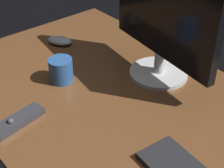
{
  "coord_description": "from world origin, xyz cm",
  "views": [
    {
      "loc": [
        66.73,
        -60.87,
        73.43
      ],
      "look_at": [
        -4.59,
        -0.91,
        8.0
      ],
      "focal_mm": 55.45,
      "sensor_mm": 36.0,
      "label": 1
    }
  ],
  "objects_px": {
    "computer_mouse": "(60,41)",
    "media_remote": "(18,121)",
    "coffee_mug": "(61,70)",
    "monitor": "(163,20)"
  },
  "relations": [
    {
      "from": "computer_mouse",
      "to": "media_remote",
      "type": "bearing_deg",
      "value": -77.0
    },
    {
      "from": "media_remote",
      "to": "coffee_mug",
      "type": "distance_m",
      "value": 0.26
    },
    {
      "from": "media_remote",
      "to": "computer_mouse",
      "type": "bearing_deg",
      "value": -147.27
    },
    {
      "from": "media_remote",
      "to": "monitor",
      "type": "bearing_deg",
      "value": 160.62
    },
    {
      "from": "monitor",
      "to": "coffee_mug",
      "type": "distance_m",
      "value": 0.4
    },
    {
      "from": "media_remote",
      "to": "coffee_mug",
      "type": "bearing_deg",
      "value": -164.2
    },
    {
      "from": "computer_mouse",
      "to": "media_remote",
      "type": "height_order",
      "value": "media_remote"
    },
    {
      "from": "computer_mouse",
      "to": "media_remote",
      "type": "distance_m",
      "value": 0.52
    },
    {
      "from": "computer_mouse",
      "to": "media_remote",
      "type": "xyz_separation_m",
      "value": [
        0.35,
        -0.38,
        -0.0
      ]
    },
    {
      "from": "coffee_mug",
      "to": "computer_mouse",
      "type": "bearing_deg",
      "value": 148.36
    }
  ]
}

